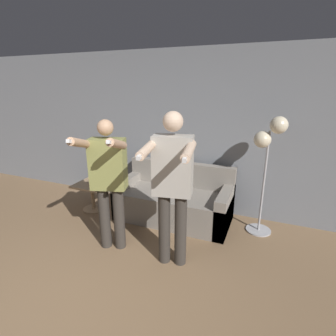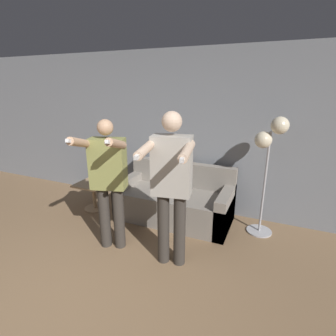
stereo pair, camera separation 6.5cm
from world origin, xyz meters
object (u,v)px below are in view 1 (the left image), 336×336
(person_right, at_px, (172,182))
(cat, at_px, (180,157))
(floor_lamp, at_px, (269,145))
(side_table, at_px, (92,191))
(couch, at_px, (174,201))
(person_left, at_px, (108,178))
(cup, at_px, (91,182))

(person_right, height_order, cat, person_right)
(floor_lamp, xyz_separation_m, side_table, (-2.70, -0.35, -0.94))
(cat, xyz_separation_m, side_table, (-1.36, -0.56, -0.59))
(couch, relative_size, person_left, 1.06)
(person_right, xyz_separation_m, floor_lamp, (0.92, 1.16, 0.24))
(cat, bearing_deg, floor_lamp, -9.00)
(couch, height_order, cat, cat)
(couch, height_order, floor_lamp, floor_lamp)
(couch, bearing_deg, person_right, -70.23)
(cat, relative_size, floor_lamp, 0.32)
(floor_lamp, bearing_deg, couch, -175.64)
(floor_lamp, distance_m, side_table, 2.88)
(person_right, distance_m, cup, 2.00)
(person_right, bearing_deg, side_table, 145.11)
(cat, distance_m, cup, 1.53)
(person_left, height_order, cat, person_left)
(floor_lamp, height_order, side_table, floor_lamp)
(person_left, distance_m, cup, 1.30)
(person_left, distance_m, floor_lamp, 2.13)
(cup, bearing_deg, couch, 11.07)
(couch, relative_size, side_table, 3.42)
(person_right, xyz_separation_m, cat, (-0.41, 1.37, -0.11))
(person_right, xyz_separation_m, side_table, (-1.77, 0.81, -0.70))
(person_left, distance_m, person_right, 0.84)
(couch, distance_m, floor_lamp, 1.65)
(person_right, height_order, side_table, person_right)
(couch, relative_size, cup, 21.93)
(couch, xyz_separation_m, cat, (-0.03, 0.31, 0.65))
(person_right, bearing_deg, person_left, 169.68)
(couch, xyz_separation_m, floor_lamp, (1.30, 0.10, 1.00))
(person_left, relative_size, cat, 3.09)
(person_left, xyz_separation_m, cat, (0.43, 1.37, -0.04))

